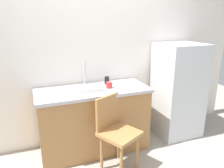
% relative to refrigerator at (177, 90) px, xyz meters
% --- Properties ---
extents(back_wall, '(4.80, 0.10, 2.47)m').
position_rel_refrigerator_xyz_m(back_wall, '(-1.25, 0.36, 0.53)').
color(back_wall, white).
rests_on(back_wall, ground_plane).
extents(cabinet_base, '(1.41, 0.60, 0.83)m').
position_rel_refrigerator_xyz_m(cabinet_base, '(-1.32, 0.01, -0.28)').
color(cabinet_base, '#A87542').
rests_on(cabinet_base, ground_plane).
extents(countertop, '(1.45, 0.64, 0.04)m').
position_rel_refrigerator_xyz_m(countertop, '(-1.32, 0.01, 0.15)').
color(countertop, '#B7B7BC').
rests_on(countertop, cabinet_base).
extents(faucet, '(0.02, 0.02, 0.30)m').
position_rel_refrigerator_xyz_m(faucet, '(-1.37, 0.26, 0.32)').
color(faucet, '#B7B7BC').
rests_on(faucet, countertop).
extents(refrigerator, '(0.63, 0.62, 1.40)m').
position_rel_refrigerator_xyz_m(refrigerator, '(0.00, 0.00, 0.00)').
color(refrigerator, silver).
rests_on(refrigerator, ground_plane).
extents(chair, '(0.54, 0.54, 0.89)m').
position_rel_refrigerator_xyz_m(chair, '(-1.19, -0.47, -0.20)').
color(chair, '#A87542').
rests_on(chair, ground_plane).
extents(dish_tray, '(0.28, 0.20, 0.05)m').
position_rel_refrigerator_xyz_m(dish_tray, '(-1.37, -0.07, 0.20)').
color(dish_tray, white).
rests_on(dish_tray, countertop).
extents(cup_red, '(0.08, 0.08, 0.08)m').
position_rel_refrigerator_xyz_m(cup_red, '(-1.11, -0.04, 0.21)').
color(cup_red, red).
rests_on(cup_red, countertop).
extents(cup_black, '(0.06, 0.06, 0.10)m').
position_rel_refrigerator_xyz_m(cup_black, '(-1.08, 0.15, 0.22)').
color(cup_black, black).
rests_on(cup_black, countertop).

